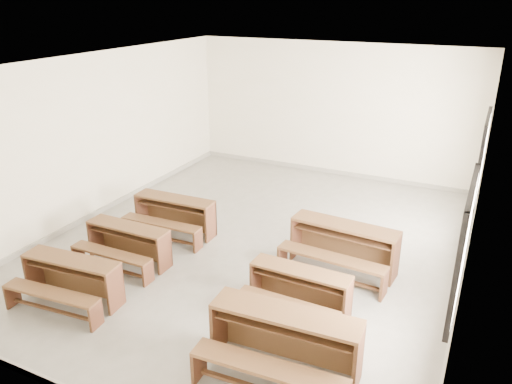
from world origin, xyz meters
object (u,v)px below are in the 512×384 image
at_px(desk_set_5, 343,244).
at_px(desk_set_4, 299,288).
at_px(desk_set_2, 174,213).
at_px(desk_set_1, 127,242).
at_px(desk_set_0, 71,277).
at_px(desk_set_3, 284,339).

bearing_deg(desk_set_5, desk_set_4, -94.20).
height_order(desk_set_2, desk_set_5, desk_set_5).
bearing_deg(desk_set_1, desk_set_5, 22.32).
relative_size(desk_set_0, desk_set_2, 0.99).
xyz_separation_m(desk_set_1, desk_set_4, (3.08, -0.04, -0.01)).
distance_m(desk_set_1, desk_set_5, 3.56).
xyz_separation_m(desk_set_0, desk_set_5, (3.29, 2.61, 0.06)).
relative_size(desk_set_3, desk_set_5, 1.02).
bearing_deg(desk_set_3, desk_set_4, 100.06).
relative_size(desk_set_2, desk_set_4, 1.08).
height_order(desk_set_1, desk_set_5, desk_set_5).
height_order(desk_set_4, desk_set_5, desk_set_5).
height_order(desk_set_1, desk_set_2, desk_set_2).
distance_m(desk_set_4, desk_set_5, 1.42).
relative_size(desk_set_0, desk_set_4, 1.07).
height_order(desk_set_3, desk_set_4, desk_set_3).
xyz_separation_m(desk_set_0, desk_set_4, (3.08, 1.21, -0.02)).
bearing_deg(desk_set_0, desk_set_1, 85.12).
relative_size(desk_set_0, desk_set_5, 0.87).
height_order(desk_set_1, desk_set_3, desk_set_3).
bearing_deg(desk_set_3, desk_set_5, 88.69).
height_order(desk_set_0, desk_set_4, desk_set_0).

